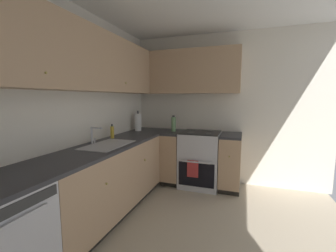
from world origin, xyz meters
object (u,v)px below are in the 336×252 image
at_px(oven_range, 200,159).
at_px(soap_bottle, 112,132).
at_px(paper_towel_roll, 138,122).
at_px(oil_bottle, 174,124).

height_order(oven_range, soap_bottle, soap_bottle).
bearing_deg(oven_range, soap_bottle, 129.58).
relative_size(soap_bottle, paper_towel_roll, 0.56).
xyz_separation_m(paper_towel_roll, oil_bottle, (0.12, -0.60, -0.02)).
bearing_deg(paper_towel_roll, oven_range, -82.63).
height_order(soap_bottle, oil_bottle, oil_bottle).
bearing_deg(oil_bottle, oven_range, -87.70).
distance_m(oven_range, soap_bottle, 1.49).
bearing_deg(paper_towel_roll, soap_bottle, 178.48).
bearing_deg(soap_bottle, oil_bottle, -35.34).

